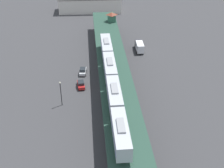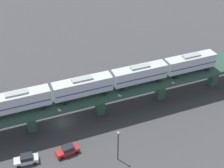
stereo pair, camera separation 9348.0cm
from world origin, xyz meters
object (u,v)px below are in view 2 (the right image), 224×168
Objects in this scene: street_car_silver at (26,159)px; street_lamp at (118,144)px; subway_train at (112,80)px; street_car_red at (68,150)px.

street_car_silver is 0.64× the size of street_lamp.
street_lamp is at bearing -101.25° from street_car_silver.
subway_train is 7.17× the size of street_lamp.
subway_train is 16.57m from street_car_red.
street_car_red is at bearing -86.66° from street_car_silver.
street_lamp reaches higher than street_car_red.
subway_train is at bearing -9.44° from street_lamp.
subway_train is at bearing -62.50° from street_car_silver.
street_lamp is (-3.28, -16.51, 3.17)m from street_car_silver.
street_car_silver is 17.13m from street_lamp.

